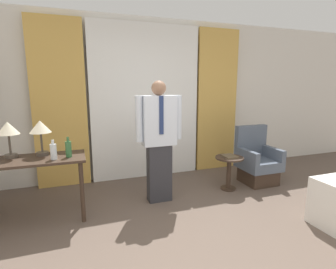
# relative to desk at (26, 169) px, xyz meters

# --- Properties ---
(wall_back) EXTENTS (10.00, 0.06, 2.70)m
(wall_back) POSITION_rel_desk_xyz_m (1.71, 1.22, 0.70)
(wall_back) COLOR silver
(wall_back) RESTS_ON ground_plane
(curtain_sheer_center) EXTENTS (1.86, 0.06, 2.58)m
(curtain_sheer_center) POSITION_rel_desk_xyz_m (1.71, 1.09, 0.64)
(curtain_sheer_center) COLOR white
(curtain_sheer_center) RESTS_ON ground_plane
(curtain_drape_left) EXTENTS (0.79, 0.06, 2.58)m
(curtain_drape_left) POSITION_rel_desk_xyz_m (0.35, 1.09, 0.64)
(curtain_drape_left) COLOR gold
(curtain_drape_left) RESTS_ON ground_plane
(curtain_drape_right) EXTENTS (0.79, 0.06, 2.58)m
(curtain_drape_right) POSITION_rel_desk_xyz_m (3.08, 1.09, 0.64)
(curtain_drape_right) COLOR gold
(curtain_drape_right) RESTS_ON ground_plane
(desk) EXTENTS (1.29, 0.54, 0.76)m
(desk) POSITION_rel_desk_xyz_m (0.00, 0.00, 0.00)
(desk) COLOR #38281E
(desk) RESTS_ON ground_plane
(table_lamp_left) EXTENTS (0.24, 0.24, 0.42)m
(table_lamp_left) POSITION_rel_desk_xyz_m (-0.17, 0.13, 0.43)
(table_lamp_left) COLOR #4C4238
(table_lamp_left) RESTS_ON desk
(table_lamp_right) EXTENTS (0.24, 0.24, 0.42)m
(table_lamp_right) POSITION_rel_desk_xyz_m (0.17, 0.13, 0.43)
(table_lamp_right) COLOR #4C4238
(table_lamp_right) RESTS_ON desk
(bottle_near_edge) EXTENTS (0.07, 0.07, 0.23)m
(bottle_near_edge) POSITION_rel_desk_xyz_m (0.31, -0.11, 0.21)
(bottle_near_edge) COLOR silver
(bottle_near_edge) RESTS_ON desk
(bottle_by_lamp) EXTENTS (0.07, 0.07, 0.24)m
(bottle_by_lamp) POSITION_rel_desk_xyz_m (0.46, -0.06, 0.21)
(bottle_by_lamp) COLOR #336638
(bottle_by_lamp) RESTS_ON desk
(person) EXTENTS (0.64, 0.21, 1.65)m
(person) POSITION_rel_desk_xyz_m (1.61, 0.05, 0.24)
(person) COLOR #2D2D33
(person) RESTS_ON ground_plane
(armchair) EXTENTS (0.57, 0.57, 0.93)m
(armchair) POSITION_rel_desk_xyz_m (3.33, 0.17, -0.32)
(armchair) COLOR #38281E
(armchair) RESTS_ON ground_plane
(side_table) EXTENTS (0.43, 0.43, 0.51)m
(side_table) POSITION_rel_desk_xyz_m (2.73, 0.06, -0.30)
(side_table) COLOR #38281E
(side_table) RESTS_ON ground_plane
(book) EXTENTS (0.19, 0.22, 0.03)m
(book) POSITION_rel_desk_xyz_m (2.72, 0.05, -0.12)
(book) COLOR brown
(book) RESTS_ON side_table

